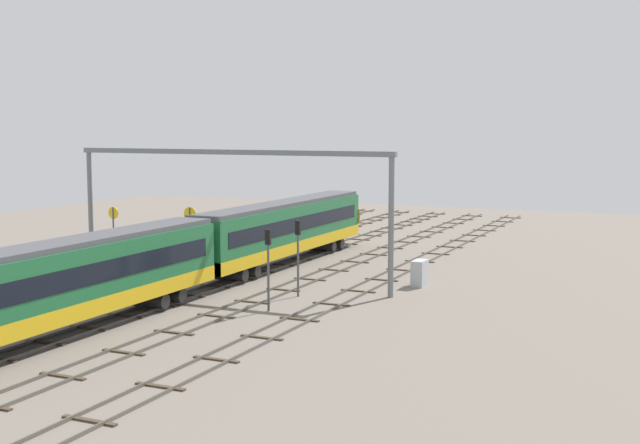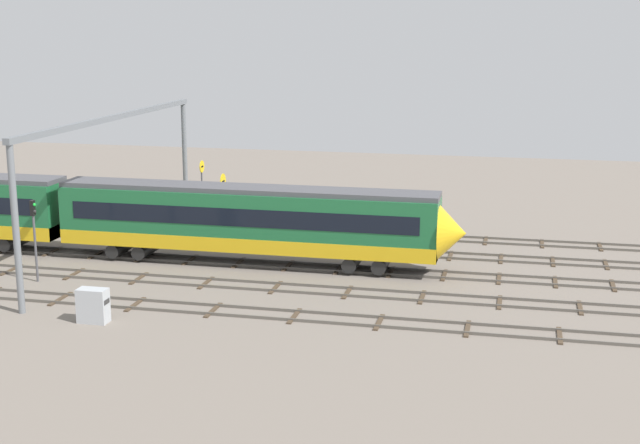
% 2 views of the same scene
% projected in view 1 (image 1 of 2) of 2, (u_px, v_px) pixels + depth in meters
% --- Properties ---
extents(ground_plane, '(100.11, 100.11, 0.00)m').
position_uv_depth(ground_plane, '(291.00, 262.00, 66.33)').
color(ground_plane, slate).
extents(track_near_foreground, '(84.11, 2.40, 0.16)m').
position_uv_depth(track_near_foreground, '(402.00, 270.00, 62.48)').
color(track_near_foreground, '#59544C').
rests_on(track_near_foreground, ground).
extents(track_second_near, '(84.11, 2.40, 0.16)m').
position_uv_depth(track_second_near, '(345.00, 265.00, 64.40)').
color(track_second_near, '#59544C').
rests_on(track_second_near, ground).
extents(track_with_train, '(84.11, 2.40, 0.16)m').
position_uv_depth(track_with_train, '(291.00, 261.00, 66.32)').
color(track_with_train, '#59544C').
rests_on(track_with_train, ground).
extents(track_second_far, '(84.11, 2.40, 0.16)m').
position_uv_depth(track_second_far, '(240.00, 258.00, 68.24)').
color(track_second_far, '#59544C').
rests_on(track_second_far, ground).
extents(track_far_background, '(84.11, 2.40, 0.16)m').
position_uv_depth(track_far_background, '(191.00, 254.00, 70.16)').
color(track_far_background, '#59544C').
rests_on(track_far_background, ground).
extents(train, '(50.40, 3.24, 4.80)m').
position_uv_depth(train, '(203.00, 251.00, 54.40)').
color(train, '#1E6638').
rests_on(train, ground).
extents(overhead_gantry, '(0.40, 24.31, 9.22)m').
position_uv_depth(overhead_gantry, '(228.00, 179.00, 56.77)').
color(overhead_gantry, slate).
rests_on(overhead_gantry, ground).
extents(speed_sign_near_foreground, '(0.14, 0.91, 4.70)m').
position_uv_depth(speed_sign_near_foreground, '(114.00, 228.00, 63.26)').
color(speed_sign_near_foreground, '#4C4C51').
rests_on(speed_sign_near_foreground, ground).
extents(speed_sign_mid_trackside, '(0.14, 1.09, 4.60)m').
position_uv_depth(speed_sign_mid_trackside, '(190.00, 226.00, 64.29)').
color(speed_sign_mid_trackside, '#4C4C51').
rests_on(speed_sign_mid_trackside, ground).
extents(signal_light_trackside_approach, '(0.31, 0.32, 4.84)m').
position_uv_depth(signal_light_trackside_approach, '(268.00, 258.00, 48.36)').
color(signal_light_trackside_approach, '#4C4C51').
rests_on(signal_light_trackside_approach, ground).
extents(signal_light_trackside_departure, '(0.31, 0.32, 4.86)m').
position_uv_depth(signal_light_trackside_departure, '(298.00, 247.00, 52.58)').
color(signal_light_trackside_departure, '#4C4C51').
rests_on(signal_light_trackside_departure, ground).
extents(relay_cabinet, '(1.54, 0.83, 1.76)m').
position_uv_depth(relay_cabinet, '(420.00, 273.00, 56.34)').
color(relay_cabinet, '#B2B7BC').
rests_on(relay_cabinet, ground).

